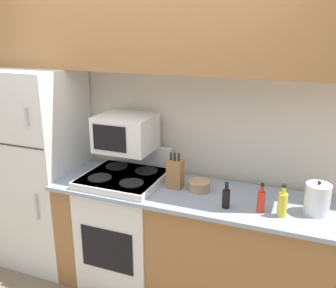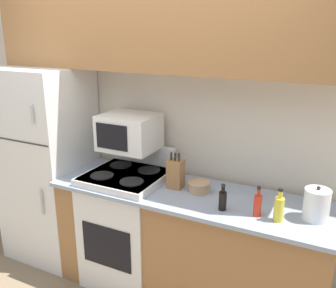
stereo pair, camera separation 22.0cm
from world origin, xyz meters
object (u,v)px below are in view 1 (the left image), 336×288
Objects in this scene: knife_block at (175,173)px; bottle_soy_sauce at (226,198)px; refrigerator at (40,168)px; bowl at (199,185)px; kettle at (317,199)px; bottle_cooking_spray at (282,204)px; bottle_hot_sauce at (261,201)px; stove at (126,227)px; microwave at (126,133)px.

knife_block is 1.53× the size of bottle_soy_sauce.
refrigerator is 1.45m from bowl.
kettle is (2.25, -0.04, 0.13)m from refrigerator.
bottle_hot_sauce is at bearing 176.24° from bottle_cooking_spray.
refrigerator is 10.38× the size of bowl.
stove is at bearing 172.99° from bottle_hot_sauce.
bottle_soy_sauce is at bearing -38.33° from bowl.
kettle reaches higher than bottle_cooking_spray.
bowl is 0.92× the size of bottle_soy_sauce.
bowl is at bearing 2.47° from knife_block.
stove is at bearing -175.44° from knife_block.
knife_block is at bearing -177.53° from bowl.
bottle_soy_sauce is (-0.22, -0.02, -0.01)m from bottle_hot_sauce.
microwave is 1.16m from bottle_hot_sauce.
refrigerator is 7.85× the size of bottle_cooking_spray.
bottle_soy_sauce is 0.80× the size of kettle.
knife_block is at bearing 177.26° from kettle.
refrigerator is 1.56× the size of stove.
stove is 0.77m from microwave.
refrigerator reaches higher than bottle_cooking_spray.
kettle is (1.43, -0.12, -0.26)m from microwave.
bowl is 0.76× the size of bottle_cooking_spray.
refrigerator is at bearing -179.57° from bowl.
knife_block is 1.38× the size of bottle_hot_sauce.
bottle_hot_sauce is 0.91× the size of bottle_cooking_spray.
bowl is (1.45, 0.01, 0.07)m from refrigerator.
bottle_soy_sauce is 0.36m from bottle_cooking_spray.
refrigerator is 2.26m from kettle.
bowl is 0.83× the size of bottle_hot_sauce.
knife_block reaches higher than bottle_soy_sauce.
kettle is (0.99, -0.05, -0.01)m from knife_block.
kettle reaches higher than stove.
bowl is 0.50m from bottle_hot_sauce.
bottle_hot_sauce is at bearing -7.01° from stove.
microwave is 2.59× the size of bowl.
bottle_soy_sauce reaches higher than bowl.
bottle_cooking_spray reaches higher than stove.
bottle_soy_sauce is at bearing -174.62° from bottle_hot_sauce.
bowl is at bearing 163.24° from bottle_cooking_spray.
refrigerator is at bearing -174.49° from microwave.
microwave is at bearing 175.08° from kettle.
bowl is at bearing 159.81° from bottle_hot_sauce.
stove is 0.66m from knife_block.
bottle_hot_sauce is at bearing -4.82° from refrigerator.
refrigerator is 1.27m from knife_block.
bottle_soy_sauce is (0.84, -0.15, 0.48)m from stove.
bottle_cooking_spray is (0.60, -0.18, 0.04)m from bowl.
knife_block is 0.47m from bottle_soy_sauce.
refrigerator is at bearing -179.87° from knife_block.
bottle_cooking_spray is (2.05, -0.17, 0.12)m from refrigerator.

